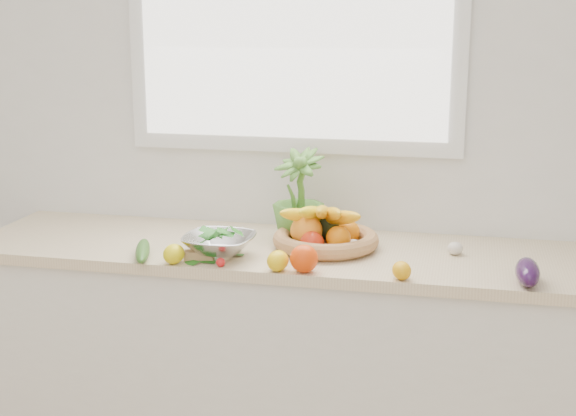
% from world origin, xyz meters
% --- Properties ---
extents(back_wall, '(4.50, 0.02, 2.70)m').
position_xyz_m(back_wall, '(0.00, 2.25, 1.35)').
color(back_wall, white).
rests_on(back_wall, ground).
extents(counter_cabinet, '(2.20, 0.58, 0.86)m').
position_xyz_m(counter_cabinet, '(0.00, 1.95, 0.43)').
color(counter_cabinet, silver).
rests_on(counter_cabinet, ground).
extents(countertop, '(2.24, 0.62, 0.04)m').
position_xyz_m(countertop, '(0.00, 1.95, 0.88)').
color(countertop, beige).
rests_on(countertop, counter_cabinet).
extents(window_frame, '(1.30, 0.03, 1.10)m').
position_xyz_m(window_frame, '(0.00, 2.23, 1.75)').
color(window_frame, white).
rests_on(window_frame, back_wall).
extents(window_pane, '(1.18, 0.01, 0.98)m').
position_xyz_m(window_pane, '(0.00, 2.21, 1.75)').
color(window_pane, white).
rests_on(window_pane, window_frame).
extents(orange_loose, '(0.10, 0.10, 0.09)m').
position_xyz_m(orange_loose, '(0.16, 1.68, 0.95)').
color(orange_loose, '#EB3F07').
rests_on(orange_loose, countertop).
extents(lemon_a, '(0.08, 0.10, 0.07)m').
position_xyz_m(lemon_a, '(-0.29, 1.67, 0.93)').
color(lemon_a, yellow).
rests_on(lemon_a, countertop).
extents(lemon_b, '(0.08, 0.10, 0.07)m').
position_xyz_m(lemon_b, '(0.07, 1.67, 0.93)').
color(lemon_b, yellow).
rests_on(lemon_b, countertop).
extents(lemon_c, '(0.08, 0.09, 0.06)m').
position_xyz_m(lemon_c, '(0.48, 1.67, 0.93)').
color(lemon_c, '#F2A50D').
rests_on(lemon_c, countertop).
extents(apple, '(0.09, 0.09, 0.09)m').
position_xyz_m(apple, '(0.15, 1.87, 0.94)').
color(apple, red).
rests_on(apple, countertop).
extents(ginger, '(0.11, 0.06, 0.03)m').
position_xyz_m(ginger, '(-0.22, 1.73, 0.92)').
color(ginger, tan).
rests_on(ginger, countertop).
extents(garlic_a, '(0.06, 0.06, 0.05)m').
position_xyz_m(garlic_a, '(0.29, 1.93, 0.92)').
color(garlic_a, white).
rests_on(garlic_a, countertop).
extents(garlic_b, '(0.06, 0.06, 0.05)m').
position_xyz_m(garlic_b, '(0.64, 1.98, 0.92)').
color(garlic_b, silver).
rests_on(garlic_b, countertop).
extents(garlic_c, '(0.07, 0.07, 0.05)m').
position_xyz_m(garlic_c, '(0.22, 1.85, 0.92)').
color(garlic_c, white).
rests_on(garlic_c, countertop).
extents(eggplant, '(0.08, 0.20, 0.08)m').
position_xyz_m(eggplant, '(0.86, 1.71, 0.94)').
color(eggplant, '#2A0F38').
rests_on(eggplant, countertop).
extents(cucumber, '(0.13, 0.26, 0.05)m').
position_xyz_m(cucumber, '(-0.42, 1.71, 0.92)').
color(cucumber, '#1D4F17').
rests_on(cucumber, countertop).
extents(radish, '(0.03, 0.03, 0.03)m').
position_xyz_m(radish, '(-0.12, 1.67, 0.92)').
color(radish, red).
rests_on(radish, countertop).
extents(potted_herb, '(0.25, 0.25, 0.34)m').
position_xyz_m(potted_herb, '(0.06, 2.05, 1.07)').
color(potted_herb, '#4D8430').
rests_on(potted_herb, countertop).
extents(fruit_basket, '(0.41, 0.41, 0.19)m').
position_xyz_m(fruit_basket, '(0.18, 1.96, 0.95)').
color(fruit_basket, tan).
rests_on(fruit_basket, countertop).
extents(colander_with_spinach, '(0.26, 0.26, 0.13)m').
position_xyz_m(colander_with_spinach, '(-0.16, 1.77, 0.96)').
color(colander_with_spinach, silver).
rests_on(colander_with_spinach, countertop).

